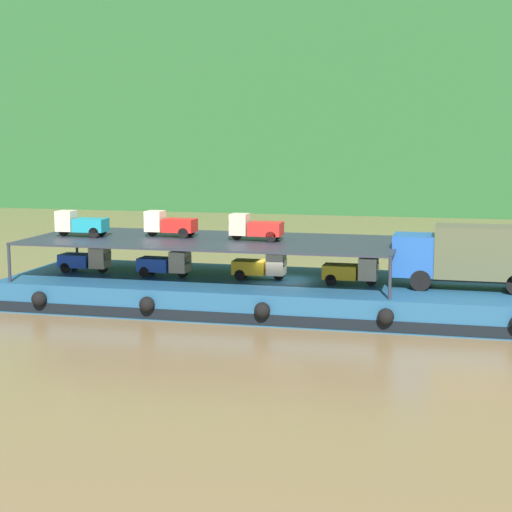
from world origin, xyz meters
The scene contains 12 objects.
ground_plane centered at (0.00, 0.00, 0.00)m, with size 400.00×400.00×0.00m, color brown.
hillside_far_bank centered at (0.00, 66.05, 21.80)m, with size 115.06×34.19×38.70m.
cargo_barge centered at (0.00, -0.04, 0.75)m, with size 28.58×9.30×1.50m.
covered_lorry centered at (9.31, -0.38, 3.19)m, with size 7.87×2.34×3.10m.
cargo_rack centered at (-3.80, 0.00, 3.44)m, with size 19.38×7.90×2.00m.
mini_truck_lower_stern centered at (-10.95, -0.15, 2.19)m, with size 2.75×1.22×1.38m.
mini_truck_lower_aft centered at (-6.24, -0.45, 2.19)m, with size 2.79×1.29×1.38m.
mini_truck_lower_mid centered at (-1.14, -0.11, 2.19)m, with size 2.75×1.22×1.38m.
mini_truck_lower_fore centered at (3.65, -0.47, 2.19)m, with size 2.76×1.24×1.38m.
mini_truck_upper_stern centered at (-11.05, -0.41, 4.19)m, with size 2.77×1.26×1.38m.
mini_truck_upper_mid centered at (-6.33, 0.58, 4.19)m, with size 2.76×1.23×1.38m.
mini_truck_upper_fore centered at (-1.47, 0.08, 4.19)m, with size 2.75×1.22×1.38m.
Camera 1 is at (8.54, -41.13, 8.96)m, focal length 57.75 mm.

